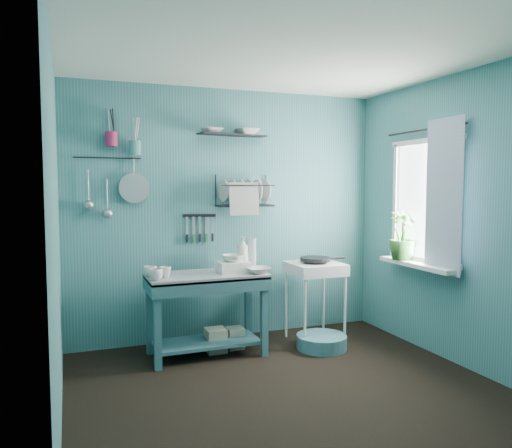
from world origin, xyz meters
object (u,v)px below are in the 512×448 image
object	(u,v)px
water_bottle	(252,252)
mug_mid	(165,272)
potted_plant	(402,235)
storage_tin_small	(235,338)
utensil_cup_magenta	(111,139)
utensil_cup_teal	(135,148)
hotplate_stand	(315,302)
floor_basin	(321,342)
mug_right	(150,272)
dish_rack	(245,190)
colander	(134,188)
storage_tin_large	(216,340)
wash_tub	(233,267)
frying_pan	(315,259)
work_counter	(207,314)
soap_bottle	(243,252)
mug_left	(156,275)

from	to	relation	value
water_bottle	mug_mid	bearing A→B (deg)	-162.72
potted_plant	storage_tin_small	bearing A→B (deg)	164.45
water_bottle	storage_tin_small	world-z (taller)	water_bottle
utensil_cup_magenta	utensil_cup_teal	distance (m)	0.22
hotplate_stand	utensil_cup_teal	bearing A→B (deg)	156.75
floor_basin	hotplate_stand	bearing A→B (deg)	78.20
mug_right	dish_rack	bearing A→B (deg)	19.82
colander	storage_tin_large	distance (m)	1.61
dish_rack	hotplate_stand	bearing A→B (deg)	-37.77
water_bottle	wash_tub	bearing A→B (deg)	-138.37
water_bottle	potted_plant	world-z (taller)	potted_plant
wash_tub	colander	size ratio (longest dim) A/B	1.00
wash_tub	utensil_cup_magenta	xyz separation A→B (m)	(-1.02, 0.43, 1.16)
mug_mid	water_bottle	world-z (taller)	water_bottle
water_bottle	colander	size ratio (longest dim) A/B	1.00
mug_right	frying_pan	distance (m)	1.61
mug_mid	potted_plant	size ratio (longest dim) A/B	0.21
colander	storage_tin_large	world-z (taller)	colander
dish_rack	water_bottle	bearing A→B (deg)	-89.37
work_counter	soap_bottle	bearing A→B (deg)	26.43
frying_pan	utensil_cup_magenta	bearing A→B (deg)	168.27
utensil_cup_teal	storage_tin_small	xyz separation A→B (m)	(0.86, -0.33, -1.79)
soap_bottle	utensil_cup_teal	size ratio (longest dim) A/B	2.30
hotplate_stand	utensil_cup_magenta	world-z (taller)	utensil_cup_magenta
work_counter	utensil_cup_magenta	size ratio (longest dim) A/B	8.15
storage_tin_large	storage_tin_small	bearing A→B (deg)	8.53
mug_left	mug_mid	distance (m)	0.14
floor_basin	wash_tub	bearing A→B (deg)	166.38
frying_pan	dish_rack	world-z (taller)	dish_rack
soap_bottle	storage_tin_large	xyz separation A→B (m)	(-0.32, -0.15, -0.79)
mug_mid	colander	distance (m)	0.90
wash_tub	mug_mid	bearing A→B (deg)	-176.37
mug_left	colander	distance (m)	0.94
utensil_cup_magenta	storage_tin_small	xyz separation A→B (m)	(1.07, -0.33, -1.86)
mug_mid	frying_pan	bearing A→B (deg)	3.03
frying_pan	potted_plant	size ratio (longest dim) A/B	0.64
mug_mid	storage_tin_small	bearing A→B (deg)	11.63
hotplate_stand	storage_tin_small	world-z (taller)	hotplate_stand
hotplate_stand	storage_tin_large	world-z (taller)	hotplate_stand
mug_right	colander	distance (m)	0.85
soap_bottle	utensil_cup_teal	xyz separation A→B (m)	(-0.98, 0.21, 0.99)
storage_tin_large	potted_plant	bearing A→B (deg)	-12.93
mug_left	colander	xyz separation A→B (m)	(-0.09, 0.60, 0.72)
dish_rack	utensil_cup_teal	distance (m)	1.13
water_bottle	storage_tin_large	bearing A→B (deg)	-157.96
work_counter	dish_rack	xyz separation A→B (m)	(0.50, 0.36, 1.12)
utensil_cup_teal	colander	distance (m)	0.37
work_counter	floor_basin	bearing A→B (deg)	-10.57
potted_plant	mug_mid	bearing A→B (deg)	172.53
storage_tin_large	work_counter	bearing A→B (deg)	-153.43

